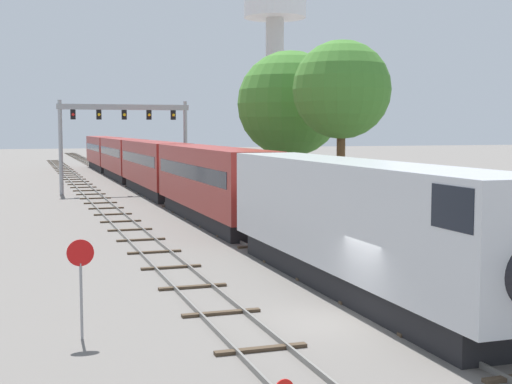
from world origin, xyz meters
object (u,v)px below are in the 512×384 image
trackside_tree_left (290,104)px  trackside_tree_mid (342,90)px  water_tower (275,18)px  stop_sign (81,275)px  signal_gantry (124,125)px  passenger_train (153,166)px

trackside_tree_left → trackside_tree_mid: (0.11, -8.88, 0.60)m
trackside_tree_mid → trackside_tree_left: bearing=90.7°
water_tower → stop_sign: bearing=-113.5°
trackside_tree_mid → signal_gantry: bearing=113.2°
passenger_train → trackside_tree_mid: size_ratio=8.81×
stop_sign → signal_gantry: bearing=80.5°
water_tower → stop_sign: water_tower is taller
water_tower → stop_sign: 86.94m
passenger_train → water_tower: water_tower is taller
passenger_train → stop_sign: bearing=-102.7°
signal_gantry → trackside_tree_mid: size_ratio=1.04×
stop_sign → trackside_tree_mid: bearing=50.1°
passenger_train → signal_gantry: signal_gantry is taller
passenger_train → water_tower: size_ratio=3.67×
trackside_tree_left → trackside_tree_mid: size_ratio=1.02×
stop_sign → trackside_tree_left: (18.16, 30.73, 5.97)m
trackside_tree_left → trackside_tree_mid: trackside_tree_left is taller
passenger_train → trackside_tree_left: size_ratio=8.65×
trackside_tree_mid → passenger_train: bearing=110.1°
water_tower → trackside_tree_mid: bearing=-105.6°
water_tower → trackside_tree_mid: 59.38m
trackside_tree_left → passenger_train: bearing=120.7°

